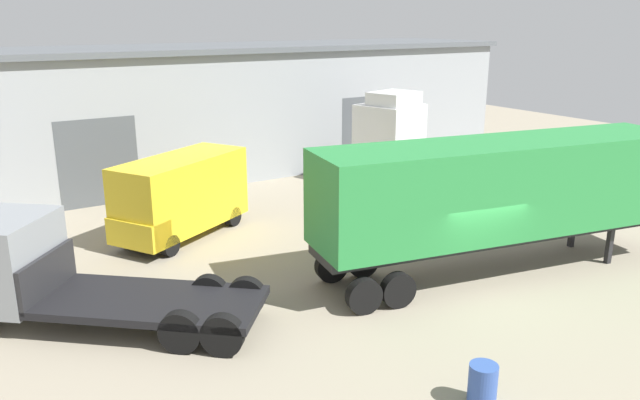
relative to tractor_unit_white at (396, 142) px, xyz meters
The scene contains 8 objects.
ground_plane 11.57m from the tractor_unit_white, 118.59° to the right, with size 60.00×60.00×0.00m, color gray.
warehouse_building 9.25m from the tractor_unit_white, 126.38° to the left, with size 31.39×7.31×6.17m.
tractor_unit_white is the anchor object (origin of this frame).
container_trailer_green 10.36m from the tractor_unit_white, 112.07° to the right, with size 11.93×4.67×4.03m.
delivery_van_yellow 10.99m from the tractor_unit_white, behind, with size 5.51×4.30×2.85m.
flatbed_truck_grey 16.92m from the tractor_unit_white, 159.97° to the right, with size 7.18×6.68×2.71m.
gravel_pile 9.77m from the tractor_unit_white, 49.81° to the right, with size 3.33×3.33×1.13m.
oil_drum 17.13m from the tractor_unit_white, 123.38° to the right, with size 0.58×0.58×0.88m.
Camera 1 is at (-12.51, -11.65, 7.46)m, focal length 35.00 mm.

